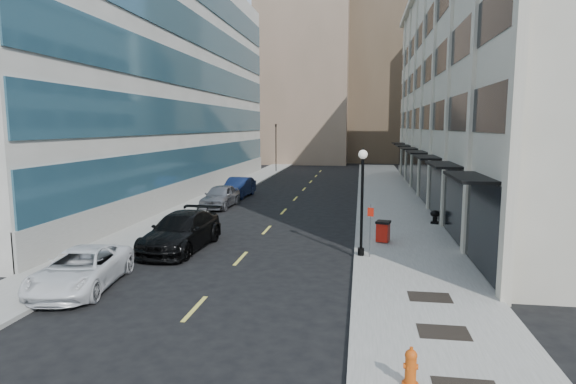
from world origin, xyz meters
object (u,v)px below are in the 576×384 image
(lamppost, at_px, (362,193))
(car_white_van, at_px, (81,269))
(urn_planter, at_px, (435,216))
(car_blue_sedan, at_px, (238,187))
(car_black_pickup, at_px, (181,231))
(trash_bin, at_px, (383,231))
(car_silver_sedan, at_px, (220,196))
(traffic_signal, at_px, (276,127))
(sign_post, at_px, (370,223))
(fire_hydrant, at_px, (411,367))

(lamppost, bearing_deg, car_white_van, -151.13)
(car_white_van, bearing_deg, urn_planter, 35.22)
(urn_planter, bearing_deg, car_white_van, -137.14)
(urn_planter, bearing_deg, lamppost, -118.97)
(car_blue_sedan, bearing_deg, car_black_pickup, -81.04)
(car_black_pickup, distance_m, trash_bin, 9.84)
(lamppost, bearing_deg, car_silver_sedan, 129.61)
(traffic_signal, height_order, lamppost, traffic_signal)
(lamppost, bearing_deg, car_black_pickup, 177.39)
(car_silver_sedan, distance_m, sign_post, 16.28)
(sign_post, bearing_deg, fire_hydrant, -62.35)
(car_blue_sedan, height_order, fire_hydrant, car_blue_sedan)
(traffic_signal, distance_m, urn_planter, 35.25)
(car_black_pickup, bearing_deg, sign_post, -0.71)
(car_white_van, xyz_separation_m, sign_post, (10.41, 5.30, 0.95))
(car_silver_sedan, relative_size, urn_planter, 6.09)
(car_black_pickup, bearing_deg, car_blue_sedan, 98.62)
(car_blue_sedan, relative_size, trash_bin, 4.59)
(traffic_signal, distance_m, trash_bin, 38.75)
(car_blue_sedan, distance_m, fire_hydrant, 30.32)
(car_silver_sedan, distance_m, fire_hydrant, 25.58)
(car_black_pickup, distance_m, urn_planter, 14.78)
(car_black_pickup, height_order, fire_hydrant, car_black_pickup)
(car_white_van, height_order, car_silver_sedan, car_silver_sedan)
(traffic_signal, relative_size, fire_hydrant, 7.74)
(car_blue_sedan, relative_size, fire_hydrant, 5.40)
(fire_hydrant, bearing_deg, car_blue_sedan, 113.42)
(traffic_signal, relative_size, car_blue_sedan, 1.43)
(traffic_signal, relative_size, urn_planter, 8.89)
(car_blue_sedan, relative_size, sign_post, 2.07)
(traffic_signal, height_order, car_blue_sedan, traffic_signal)
(fire_hydrant, bearing_deg, car_black_pickup, 132.39)
(car_white_van, bearing_deg, car_blue_sedan, 82.55)
(fire_hydrant, distance_m, urn_planter, 18.84)
(traffic_signal, height_order, car_white_van, traffic_signal)
(urn_planter, bearing_deg, sign_post, -116.13)
(car_silver_sedan, bearing_deg, traffic_signal, 93.70)
(car_blue_sedan, xyz_separation_m, trash_bin, (11.17, -14.72, -0.08))
(car_white_van, height_order, fire_hydrant, car_white_van)
(trash_bin, bearing_deg, urn_planter, 73.96)
(traffic_signal, bearing_deg, lamppost, -74.60)
(traffic_signal, distance_m, car_silver_sedan, 27.45)
(car_black_pickup, distance_m, car_silver_sedan, 11.93)
(car_silver_sedan, bearing_deg, sign_post, -47.66)
(fire_hydrant, relative_size, trash_bin, 0.85)
(car_blue_sedan, height_order, urn_planter, car_blue_sedan)
(car_white_van, height_order, car_black_pickup, car_black_pickup)
(car_white_van, xyz_separation_m, trash_bin, (11.10, 8.18, 0.00))
(car_white_van, bearing_deg, car_silver_sedan, 82.60)
(sign_post, relative_size, urn_planter, 2.99)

